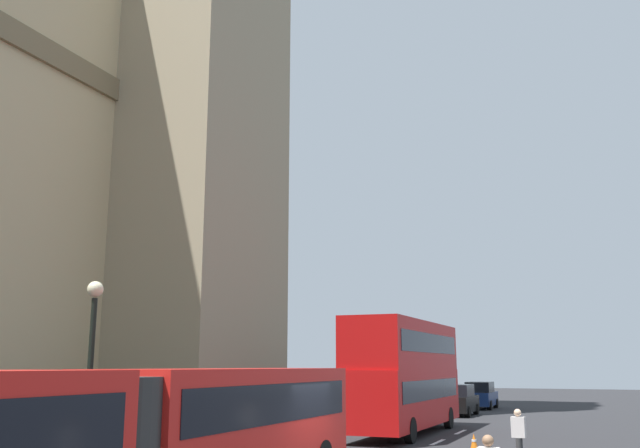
{
  "coord_description": "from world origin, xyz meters",
  "views": [
    {
      "loc": [
        -16.92,
        -6.51,
        2.97
      ],
      "look_at": [
        10.79,
        4.98,
        9.19
      ],
      "focal_mm": 38.44,
      "sensor_mm": 36.0,
      "label": 1
    }
  ],
  "objects_px": {
    "sedan_lead": "(458,400)",
    "double_decker_bus": "(405,372)",
    "traffic_cone_east": "(474,442)",
    "pedestrian_by_kerb": "(519,436)",
    "street_lamp": "(90,362)",
    "sedan_trailing": "(481,395)",
    "articulated_bus": "(94,436)"
  },
  "relations": [
    {
      "from": "sedan_lead",
      "to": "double_decker_bus",
      "type": "bearing_deg",
      "value": -179.31
    },
    {
      "from": "double_decker_bus",
      "to": "traffic_cone_east",
      "type": "relative_size",
      "value": 18.92
    },
    {
      "from": "pedestrian_by_kerb",
      "to": "street_lamp",
      "type": "bearing_deg",
      "value": 123.66
    },
    {
      "from": "double_decker_bus",
      "to": "sedan_trailing",
      "type": "height_order",
      "value": "double_decker_bus"
    },
    {
      "from": "street_lamp",
      "to": "pedestrian_by_kerb",
      "type": "height_order",
      "value": "street_lamp"
    },
    {
      "from": "pedestrian_by_kerb",
      "to": "double_decker_bus",
      "type": "bearing_deg",
      "value": 34.4
    },
    {
      "from": "articulated_bus",
      "to": "sedan_lead",
      "type": "distance_m",
      "value": 32.74
    },
    {
      "from": "street_lamp",
      "to": "articulated_bus",
      "type": "bearing_deg",
      "value": -138.0
    },
    {
      "from": "street_lamp",
      "to": "sedan_trailing",
      "type": "bearing_deg",
      "value": -7.24
    },
    {
      "from": "articulated_bus",
      "to": "street_lamp",
      "type": "height_order",
      "value": "street_lamp"
    },
    {
      "from": "traffic_cone_east",
      "to": "articulated_bus",
      "type": "bearing_deg",
      "value": 166.41
    },
    {
      "from": "articulated_bus",
      "to": "traffic_cone_east",
      "type": "bearing_deg",
      "value": -13.59
    },
    {
      "from": "double_decker_bus",
      "to": "street_lamp",
      "type": "bearing_deg",
      "value": 163.72
    },
    {
      "from": "articulated_bus",
      "to": "pedestrian_by_kerb",
      "type": "height_order",
      "value": "articulated_bus"
    },
    {
      "from": "sedan_trailing",
      "to": "street_lamp",
      "type": "xyz_separation_m",
      "value": [
        -35.11,
        4.46,
        2.14
      ]
    },
    {
      "from": "sedan_lead",
      "to": "street_lamp",
      "type": "distance_m",
      "value": 28.15
    },
    {
      "from": "sedan_lead",
      "to": "street_lamp",
      "type": "bearing_deg",
      "value": 171.07
    },
    {
      "from": "sedan_lead",
      "to": "pedestrian_by_kerb",
      "type": "height_order",
      "value": "sedan_lead"
    },
    {
      "from": "articulated_bus",
      "to": "street_lamp",
      "type": "bearing_deg",
      "value": 42.0
    },
    {
      "from": "articulated_bus",
      "to": "pedestrian_by_kerb",
      "type": "bearing_deg",
      "value": -26.15
    },
    {
      "from": "pedestrian_by_kerb",
      "to": "articulated_bus",
      "type": "bearing_deg",
      "value": 153.85
    },
    {
      "from": "sedan_lead",
      "to": "sedan_trailing",
      "type": "xyz_separation_m",
      "value": [
        7.38,
        -0.11,
        0.0
      ]
    },
    {
      "from": "traffic_cone_east",
      "to": "pedestrian_by_kerb",
      "type": "height_order",
      "value": "pedestrian_by_kerb"
    },
    {
      "from": "street_lamp",
      "to": "traffic_cone_east",
      "type": "bearing_deg",
      "value": -37.79
    },
    {
      "from": "sedan_trailing",
      "to": "sedan_lead",
      "type": "bearing_deg",
      "value": 179.17
    },
    {
      "from": "double_decker_bus",
      "to": "street_lamp",
      "type": "xyz_separation_m",
      "value": [
        -15.42,
        4.5,
        0.35
      ]
    },
    {
      "from": "traffic_cone_east",
      "to": "double_decker_bus",
      "type": "bearing_deg",
      "value": 38.89
    },
    {
      "from": "double_decker_bus",
      "to": "sedan_lead",
      "type": "xyz_separation_m",
      "value": [
        12.31,
        0.15,
        -1.8
      ]
    },
    {
      "from": "articulated_bus",
      "to": "street_lamp",
      "type": "xyz_separation_m",
      "value": [
        5.0,
        4.51,
        1.31
      ]
    },
    {
      "from": "articulated_bus",
      "to": "pedestrian_by_kerb",
      "type": "distance_m",
      "value": 13.27
    },
    {
      "from": "sedan_lead",
      "to": "traffic_cone_east",
      "type": "distance_m",
      "value": 17.49
    },
    {
      "from": "articulated_bus",
      "to": "traffic_cone_east",
      "type": "distance_m",
      "value": 16.23
    }
  ]
}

